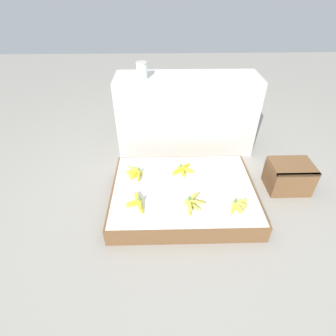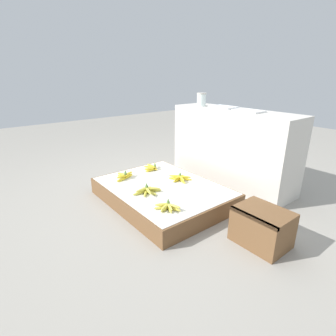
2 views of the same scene
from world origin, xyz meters
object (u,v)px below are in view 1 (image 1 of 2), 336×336
(banana_bunch_front_left, at_px, (137,202))
(banana_bunch_middle_midleft, at_px, (182,169))
(glass_jar, at_px, (142,70))
(banana_bunch_middle_left, at_px, (136,173))
(wooden_crate, at_px, (289,176))
(banana_bunch_front_midright, at_px, (238,205))
(banana_bunch_front_midleft, at_px, (192,202))
(foam_tray_white, at_px, (207,75))

(banana_bunch_front_left, distance_m, banana_bunch_middle_midleft, 0.56)
(banana_bunch_front_left, relative_size, glass_jar, 1.55)
(banana_bunch_middle_left, height_order, glass_jar, glass_jar)
(wooden_crate, height_order, banana_bunch_middle_left, wooden_crate)
(banana_bunch_front_midright, xyz_separation_m, banana_bunch_middle_midleft, (-0.39, 0.46, -0.00))
(wooden_crate, xyz_separation_m, glass_jar, (-1.32, 0.68, 0.74))
(banana_bunch_front_midleft, bearing_deg, banana_bunch_middle_left, 140.99)
(banana_bunch_front_midleft, relative_size, foam_tray_white, 0.95)
(wooden_crate, bearing_deg, banana_bunch_middle_left, 179.18)
(banana_bunch_front_midleft, bearing_deg, banana_bunch_front_left, 178.84)
(glass_jar, xyz_separation_m, foam_tray_white, (0.62, 0.04, -0.07))
(banana_bunch_front_midright, distance_m, banana_bunch_middle_midleft, 0.61)
(banana_bunch_front_left, xyz_separation_m, banana_bunch_middle_left, (-0.04, 0.37, -0.01))
(banana_bunch_front_left, height_order, banana_bunch_front_midleft, banana_bunch_front_left)
(banana_bunch_middle_midleft, distance_m, foam_tray_white, 0.94)
(banana_bunch_middle_midleft, relative_size, glass_jar, 1.47)
(banana_bunch_front_left, distance_m, banana_bunch_front_midleft, 0.42)
(banana_bunch_middle_left, relative_size, banana_bunch_middle_midleft, 0.95)
(banana_bunch_middle_left, bearing_deg, foam_tray_white, 45.84)
(wooden_crate, bearing_deg, banana_bunch_middle_midleft, 176.27)
(banana_bunch_middle_left, bearing_deg, banana_bunch_front_left, -83.72)
(banana_bunch_front_left, bearing_deg, foam_tray_white, 59.13)
(wooden_crate, distance_m, banana_bunch_front_midleft, 0.99)
(foam_tray_white, bearing_deg, banana_bunch_front_left, -120.87)
(banana_bunch_middle_midleft, bearing_deg, banana_bunch_front_midright, -49.63)
(glass_jar, bearing_deg, banana_bunch_middle_midleft, -59.88)
(banana_bunch_front_left, distance_m, foam_tray_white, 1.39)
(banana_bunch_middle_midleft, bearing_deg, banana_bunch_middle_left, -174.08)
(banana_bunch_front_left, relative_size, banana_bunch_front_midleft, 0.86)
(banana_bunch_front_left, bearing_deg, banana_bunch_middle_left, 96.28)
(banana_bunch_front_left, distance_m, glass_jar, 1.23)
(banana_bunch_front_left, height_order, banana_bunch_middle_midleft, banana_bunch_front_left)
(banana_bunch_middle_left, distance_m, banana_bunch_middle_midleft, 0.42)
(wooden_crate, height_order, banana_bunch_front_midright, wooden_crate)
(banana_bunch_middle_midleft, bearing_deg, banana_bunch_front_left, -132.50)
(wooden_crate, distance_m, banana_bunch_middle_midleft, 0.97)
(banana_bunch_front_midright, bearing_deg, banana_bunch_middle_midleft, 130.37)
(banana_bunch_front_midleft, relative_size, banana_bunch_front_midright, 1.51)
(banana_bunch_front_left, height_order, banana_bunch_middle_left, banana_bunch_front_left)
(banana_bunch_front_midright, distance_m, foam_tray_white, 1.29)
(banana_bunch_front_midright, height_order, banana_bunch_middle_midleft, banana_bunch_front_midright)
(wooden_crate, bearing_deg, banana_bunch_front_midleft, -158.77)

